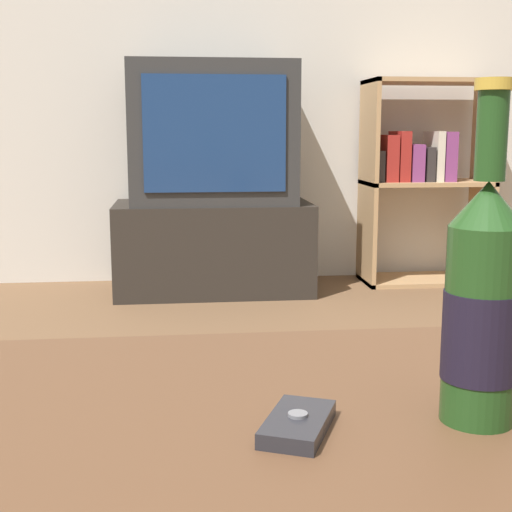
{
  "coord_description": "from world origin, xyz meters",
  "views": [
    {
      "loc": [
        -0.01,
        -0.48,
        0.73
      ],
      "look_at": [
        0.09,
        0.39,
        0.57
      ],
      "focal_mm": 50.0,
      "sensor_mm": 36.0,
      "label": 1
    }
  ],
  "objects_px": {
    "tv_stand": "(213,247)",
    "beer_bottle": "(482,305)",
    "bookshelf": "(421,174)",
    "cell_phone": "(298,424)",
    "television": "(212,134)"
  },
  "relations": [
    {
      "from": "tv_stand",
      "to": "television",
      "type": "relative_size",
      "value": 1.22
    },
    {
      "from": "bookshelf",
      "to": "cell_phone",
      "type": "height_order",
      "value": "bookshelf"
    },
    {
      "from": "bookshelf",
      "to": "beer_bottle",
      "type": "xyz_separation_m",
      "value": [
        -0.9,
        -2.72,
        0.05
      ]
    },
    {
      "from": "tv_stand",
      "to": "cell_phone",
      "type": "relative_size",
      "value": 8.45
    },
    {
      "from": "tv_stand",
      "to": "beer_bottle",
      "type": "xyz_separation_m",
      "value": [
        0.1,
        -2.63,
        0.38
      ]
    },
    {
      "from": "tv_stand",
      "to": "cell_phone",
      "type": "height_order",
      "value": "cell_phone"
    },
    {
      "from": "beer_bottle",
      "to": "cell_phone",
      "type": "relative_size",
      "value": 2.87
    },
    {
      "from": "television",
      "to": "bookshelf",
      "type": "bearing_deg",
      "value": 5.32
    },
    {
      "from": "television",
      "to": "cell_phone",
      "type": "distance_m",
      "value": 2.64
    },
    {
      "from": "tv_stand",
      "to": "television",
      "type": "distance_m",
      "value": 0.51
    },
    {
      "from": "tv_stand",
      "to": "beer_bottle",
      "type": "relative_size",
      "value": 2.95
    },
    {
      "from": "beer_bottle",
      "to": "tv_stand",
      "type": "bearing_deg",
      "value": 92.16
    },
    {
      "from": "television",
      "to": "beer_bottle",
      "type": "xyz_separation_m",
      "value": [
        0.1,
        -2.63,
        -0.14
      ]
    },
    {
      "from": "bookshelf",
      "to": "cell_phone",
      "type": "distance_m",
      "value": 2.92
    },
    {
      "from": "tv_stand",
      "to": "bookshelf",
      "type": "bearing_deg",
      "value": 5.1
    }
  ]
}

